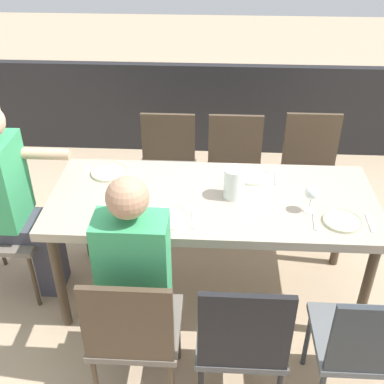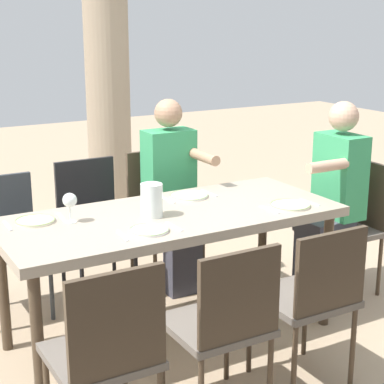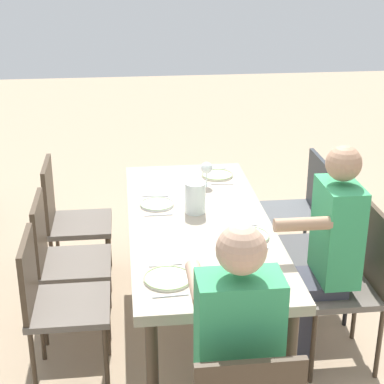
{
  "view_description": "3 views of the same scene",
  "coord_description": "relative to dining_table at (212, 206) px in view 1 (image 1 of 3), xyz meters",
  "views": [
    {
      "loc": [
        -0.01,
        2.4,
        2.38
      ],
      "look_at": [
        0.12,
        0.07,
        0.85
      ],
      "focal_mm": 44.92,
      "sensor_mm": 36.0,
      "label": 1
    },
    {
      "loc": [
        -1.63,
        -3.1,
        1.87
      ],
      "look_at": [
        0.09,
        -0.09,
        0.91
      ],
      "focal_mm": 59.99,
      "sensor_mm": 36.0,
      "label": 2
    },
    {
      "loc": [
        3.36,
        -0.42,
        2.33
      ],
      "look_at": [
        -0.14,
        -0.03,
        0.9
      ],
      "focal_mm": 59.06,
      "sensor_mm": 36.0,
      "label": 3
    }
  ],
  "objects": [
    {
      "name": "plate_2",
      "position": [
        0.26,
        0.24,
        0.08
      ],
      "size": [
        0.24,
        0.24,
        0.02
      ],
      "color": "white",
      "rests_on": "dining_table"
    },
    {
      "name": "ground_plane",
      "position": [
        0.0,
        0.0,
        -0.71
      ],
      "size": [
        16.0,
        16.0,
        0.0
      ],
      "primitive_type": "plane",
      "color": "tan"
    },
    {
      "name": "chair_mid_south",
      "position": [
        -0.16,
        -0.83,
        -0.2
      ],
      "size": [
        0.44,
        0.44,
        0.88
      ],
      "color": "#6A6158",
      "rests_on": "ground"
    },
    {
      "name": "dining_table",
      "position": [
        0.0,
        0.0,
        0.0
      ],
      "size": [
        1.96,
        0.83,
        0.78
      ],
      "color": "tan",
      "rests_on": "ground"
    },
    {
      "name": "plate_1",
      "position": [
        -0.25,
        -0.23,
        0.08
      ],
      "size": [
        0.21,
        0.21,
        0.02
      ],
      "color": "white",
      "rests_on": "dining_table"
    },
    {
      "name": "chair_west_south",
      "position": [
        -0.74,
        -0.84,
        -0.19
      ],
      "size": [
        0.44,
        0.44,
        0.91
      ],
      "color": "#6A6158",
      "rests_on": "ground"
    },
    {
      "name": "plate_0",
      "position": [
        -0.72,
        0.22,
        0.08
      ],
      "size": [
        0.22,
        0.22,
        0.02
      ],
      "color": "silver",
      "rests_on": "dining_table"
    },
    {
      "name": "chair_east_south",
      "position": [
        0.36,
        -0.83,
        -0.19
      ],
      "size": [
        0.44,
        0.44,
        0.88
      ],
      "color": "#6A6158",
      "rests_on": "ground"
    },
    {
      "name": "diner_woman_green",
      "position": [
        1.21,
        -0.0,
        0.0
      ],
      "size": [
        0.49,
        0.35,
        1.33
      ],
      "color": "#3F3F4C",
      "rests_on": "ground"
    },
    {
      "name": "fork_0",
      "position": [
        -0.87,
        0.22,
        0.07
      ],
      "size": [
        0.02,
        0.17,
        0.01
      ],
      "primitive_type": "cube",
      "rotation": [
        0.0,
        0.0,
        -0.04
      ],
      "color": "silver",
      "rests_on": "dining_table"
    },
    {
      "name": "plate_3",
      "position": [
        0.67,
        -0.24,
        0.08
      ],
      "size": [
        0.24,
        0.24,
        0.02
      ],
      "color": "silver",
      "rests_on": "dining_table"
    },
    {
      "name": "diner_man_white",
      "position": [
        0.37,
        0.65,
        -0.0
      ],
      "size": [
        0.35,
        0.49,
        1.33
      ],
      "color": "#3F3F4C",
      "rests_on": "ground"
    },
    {
      "name": "spoon_1",
      "position": [
        -0.1,
        -0.23,
        0.07
      ],
      "size": [
        0.02,
        0.17,
        0.01
      ],
      "primitive_type": "cube",
      "rotation": [
        0.0,
        0.0,
        0.02
      ],
      "color": "silver",
      "rests_on": "dining_table"
    },
    {
      "name": "fork_1",
      "position": [
        -0.4,
        -0.23,
        0.07
      ],
      "size": [
        0.04,
        0.17,
        0.01
      ],
      "primitive_type": "cube",
      "rotation": [
        0.0,
        0.0,
        -0.11
      ],
      "color": "silver",
      "rests_on": "dining_table"
    },
    {
      "name": "wine_glass_0",
      "position": [
        -0.55,
        0.12,
        0.19
      ],
      "size": [
        0.08,
        0.08,
        0.17
      ],
      "color": "white",
      "rests_on": "dining_table"
    },
    {
      "name": "fork_3",
      "position": [
        0.52,
        -0.24,
        0.07
      ],
      "size": [
        0.03,
        0.17,
        0.01
      ],
      "primitive_type": "cube",
      "rotation": [
        0.0,
        0.0,
        0.07
      ],
      "color": "silver",
      "rests_on": "dining_table"
    },
    {
      "name": "chair_mid_north",
      "position": [
        -0.16,
        0.84,
        -0.18
      ],
      "size": [
        0.44,
        0.44,
        0.92
      ],
      "color": "#4F4F50",
      "rests_on": "ground"
    },
    {
      "name": "spoon_2",
      "position": [
        0.41,
        0.24,
        0.07
      ],
      "size": [
        0.02,
        0.17,
        0.01
      ],
      "primitive_type": "cube",
      "rotation": [
        0.0,
        0.0,
        0.05
      ],
      "color": "silver",
      "rests_on": "dining_table"
    },
    {
      "name": "fork_2",
      "position": [
        0.11,
        0.24,
        0.07
      ],
      "size": [
        0.02,
        0.17,
        0.01
      ],
      "primitive_type": "cube",
      "rotation": [
        0.0,
        0.0,
        0.03
      ],
      "color": "silver",
      "rests_on": "dining_table"
    },
    {
      "name": "spoon_0",
      "position": [
        -0.57,
        0.22,
        0.07
      ],
      "size": [
        0.03,
        0.17,
        0.01
      ],
      "primitive_type": "cube",
      "rotation": [
        0.0,
        0.0,
        -0.09
      ],
      "color": "silver",
      "rests_on": "dining_table"
    },
    {
      "name": "patio_railing",
      "position": [
        0.0,
        -2.07,
        -0.26
      ],
      "size": [
        4.36,
        0.1,
        0.9
      ],
      "primitive_type": "cube",
      "color": "black",
      "rests_on": "ground"
    },
    {
      "name": "chair_east_north",
      "position": [
        0.36,
        0.84,
        -0.17
      ],
      "size": [
        0.44,
        0.44,
        0.93
      ],
      "color": "#6A6158",
      "rests_on": "ground"
    },
    {
      "name": "water_pitcher",
      "position": [
        -0.12,
        -0.01,
        0.15
      ],
      "size": [
        0.12,
        0.12,
        0.19
      ],
      "color": "white",
      "rests_on": "dining_table"
    },
    {
      "name": "chair_west_north",
      "position": [
        -0.74,
        0.83,
        -0.19
      ],
      "size": [
        0.44,
        0.44,
        0.88
      ],
      "color": "#5B5E61",
      "rests_on": "ground"
    },
    {
      "name": "spoon_3",
      "position": [
        0.82,
        -0.24,
        0.07
      ],
      "size": [
        0.03,
        0.17,
        0.01
      ],
      "primitive_type": "cube",
      "rotation": [
        0.0,
        0.0,
        0.06
      ],
      "color": "silver",
      "rests_on": "dining_table"
    }
  ]
}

